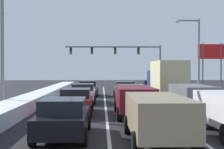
% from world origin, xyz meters
% --- Properties ---
extents(ground_plane, '(120.00, 120.00, 0.00)m').
position_xyz_m(ground_plane, '(0.00, 16.91, 0.00)').
color(ground_plane, black).
extents(lane_stripe_between_right_lane_and_center_lane, '(0.14, 46.49, 0.01)m').
position_xyz_m(lane_stripe_between_right_lane_and_center_lane, '(1.70, 21.13, 0.00)').
color(lane_stripe_between_right_lane_and_center_lane, silver).
rests_on(lane_stripe_between_right_lane_and_center_lane, ground).
extents(lane_stripe_between_center_lane_and_left_lane, '(0.14, 46.49, 0.01)m').
position_xyz_m(lane_stripe_between_center_lane_and_left_lane, '(-1.70, 21.13, 0.00)').
color(lane_stripe_between_center_lane_and_left_lane, silver).
rests_on(lane_stripe_between_center_lane_and_left_lane, ground).
extents(snow_bank_right_shoulder, '(1.22, 46.49, 0.77)m').
position_xyz_m(snow_bank_right_shoulder, '(7.00, 21.13, 0.39)').
color(snow_bank_right_shoulder, silver).
rests_on(snow_bank_right_shoulder, ground).
extents(snow_bank_left_shoulder, '(1.74, 46.49, 0.79)m').
position_xyz_m(snow_bank_left_shoulder, '(-7.00, 21.13, 0.40)').
color(snow_bank_left_shoulder, silver).
rests_on(snow_bank_left_shoulder, ground).
extents(suv_gray_right_lane_second, '(2.16, 4.90, 1.67)m').
position_xyz_m(suv_gray_right_lane_second, '(3.60, 14.32, 1.02)').
color(suv_gray_right_lane_second, slate).
rests_on(suv_gray_right_lane_second, ground).
extents(box_truck_right_lane_third, '(2.53, 7.20, 3.36)m').
position_xyz_m(box_truck_right_lane_third, '(3.65, 22.61, 1.90)').
color(box_truck_right_lane_third, navy).
rests_on(box_truck_right_lane_third, ground).
extents(sedan_silver_right_lane_fourth, '(2.00, 4.50, 1.51)m').
position_xyz_m(sedan_silver_right_lane_fourth, '(3.34, 29.85, 0.76)').
color(sedan_silver_right_lane_fourth, '#B7BABF').
rests_on(sedan_silver_right_lane_fourth, ground).
extents(suv_tan_center_lane_nearest, '(2.16, 4.90, 1.67)m').
position_xyz_m(suv_tan_center_lane_nearest, '(0.03, 6.08, 1.02)').
color(suv_tan_center_lane_nearest, '#937F60').
rests_on(suv_tan_center_lane_nearest, ground).
extents(suv_maroon_center_lane_second, '(2.16, 4.90, 1.67)m').
position_xyz_m(suv_maroon_center_lane_second, '(-0.13, 12.71, 1.02)').
color(suv_maroon_center_lane_second, maroon).
rests_on(suv_maroon_center_lane_second, ground).
extents(sedan_charcoal_center_lane_third, '(2.00, 4.50, 1.51)m').
position_xyz_m(sedan_charcoal_center_lane_third, '(0.05, 19.30, 0.76)').
color(sedan_charcoal_center_lane_third, '#38383D').
rests_on(sedan_charcoal_center_lane_third, ground).
extents(sedan_green_center_lane_fourth, '(2.00, 4.50, 1.51)m').
position_xyz_m(sedan_green_center_lane_fourth, '(0.20, 25.37, 0.76)').
color(sedan_green_center_lane_fourth, '#1E5633').
rests_on(sedan_green_center_lane_fourth, ground).
extents(sedan_black_left_lane_nearest, '(2.00, 4.50, 1.51)m').
position_xyz_m(sedan_black_left_lane_nearest, '(-3.45, 7.15, 0.76)').
color(sedan_black_left_lane_nearest, black).
rests_on(sedan_black_left_lane_nearest, ground).
extents(sedan_red_left_lane_second, '(2.00, 4.50, 1.51)m').
position_xyz_m(sedan_red_left_lane_second, '(-3.50, 14.03, 0.76)').
color(sedan_red_left_lane_second, maroon).
rests_on(sedan_red_left_lane_second, ground).
extents(sedan_white_left_lane_third, '(2.00, 4.50, 1.51)m').
position_xyz_m(sedan_white_left_lane_third, '(-3.45, 20.58, 0.76)').
color(sedan_white_left_lane_third, silver).
rests_on(sedan_white_left_lane_third, ground).
extents(sedan_gray_left_lane_fourth, '(2.00, 4.50, 1.51)m').
position_xyz_m(sedan_gray_left_lane_fourth, '(-3.36, 27.54, 0.76)').
color(sedan_gray_left_lane_fourth, slate).
rests_on(sedan_gray_left_lane_fourth, ground).
extents(traffic_light_gantry, '(14.00, 0.47, 6.20)m').
position_xyz_m(traffic_light_gantry, '(1.31, 42.25, 4.89)').
color(traffic_light_gantry, slate).
rests_on(traffic_light_gantry, ground).
extents(street_lamp_right_mid, '(2.66, 0.36, 7.77)m').
position_xyz_m(street_lamp_right_mid, '(7.53, 27.47, 4.68)').
color(street_lamp_right_mid, gray).
rests_on(street_lamp_right_mid, ground).
extents(street_lamp_left_mid, '(2.66, 0.36, 7.84)m').
position_xyz_m(street_lamp_left_mid, '(-7.83, 15.14, 4.72)').
color(street_lamp_left_mid, gray).
rests_on(street_lamp_left_mid, ground).
extents(roadside_sign_right, '(3.20, 0.16, 5.50)m').
position_xyz_m(roadside_sign_right, '(10.01, 29.69, 4.02)').
color(roadside_sign_right, '#59595B').
rests_on(roadside_sign_right, ground).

